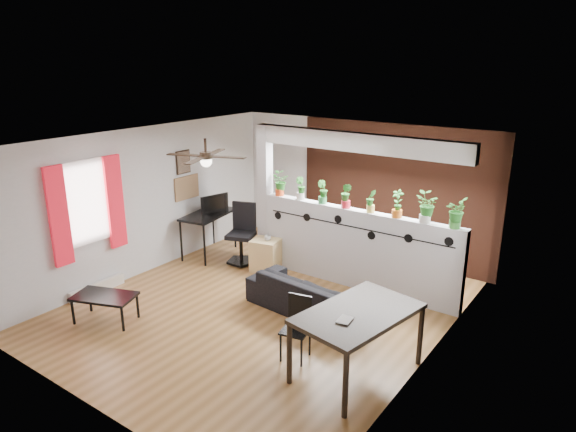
{
  "coord_description": "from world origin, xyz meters",
  "views": [
    {
      "loc": [
        4.5,
        -5.68,
        3.74
      ],
      "look_at": [
        0.04,
        0.6,
        1.34
      ],
      "focal_mm": 32.0,
      "sensor_mm": 36.0,
      "label": 1
    }
  ],
  "objects_px": {
    "potted_plant_2": "(323,191)",
    "sofa": "(309,295)",
    "potted_plant_0": "(280,183)",
    "cube_shelf": "(266,255)",
    "ceiling_fan": "(206,158)",
    "dining_table": "(358,318)",
    "potted_plant_5": "(398,203)",
    "potted_plant_7": "(456,212)",
    "office_chair": "(242,237)",
    "potted_plant_1": "(300,188)",
    "computer_desk": "(208,217)",
    "folding_chair": "(298,321)",
    "potted_plant_3": "(346,195)",
    "coffee_table": "(104,298)",
    "potted_plant_6": "(426,207)",
    "cup": "(268,238)",
    "potted_plant_4": "(371,200)"
  },
  "relations": [
    {
      "from": "potted_plant_2",
      "to": "sofa",
      "type": "distance_m",
      "value": 1.85
    },
    {
      "from": "office_chair",
      "to": "potted_plant_0",
      "type": "bearing_deg",
      "value": 23.5
    },
    {
      "from": "potted_plant_6",
      "to": "folding_chair",
      "type": "distance_m",
      "value": 2.67
    },
    {
      "from": "cube_shelf",
      "to": "dining_table",
      "type": "xyz_separation_m",
      "value": [
        2.86,
        -1.89,
        0.46
      ]
    },
    {
      "from": "potted_plant_3",
      "to": "coffee_table",
      "type": "height_order",
      "value": "potted_plant_3"
    },
    {
      "from": "ceiling_fan",
      "to": "potted_plant_1",
      "type": "xyz_separation_m",
      "value": [
        0.47,
        1.8,
        -0.75
      ]
    },
    {
      "from": "folding_chair",
      "to": "sofa",
      "type": "bearing_deg",
      "value": 115.98
    },
    {
      "from": "computer_desk",
      "to": "folding_chair",
      "type": "xyz_separation_m",
      "value": [
        3.46,
        -1.98,
        -0.27
      ]
    },
    {
      "from": "dining_table",
      "to": "coffee_table",
      "type": "bearing_deg",
      "value": -165.07
    },
    {
      "from": "potted_plant_5",
      "to": "potted_plant_7",
      "type": "height_order",
      "value": "potted_plant_7"
    },
    {
      "from": "cup",
      "to": "folding_chair",
      "type": "height_order",
      "value": "folding_chair"
    },
    {
      "from": "folding_chair",
      "to": "potted_plant_2",
      "type": "bearing_deg",
      "value": 115.01
    },
    {
      "from": "potted_plant_3",
      "to": "potted_plant_4",
      "type": "relative_size",
      "value": 1.1
    },
    {
      "from": "potted_plant_4",
      "to": "cube_shelf",
      "type": "xyz_separation_m",
      "value": [
        -1.88,
        -0.34,
        -1.26
      ]
    },
    {
      "from": "potted_plant_0",
      "to": "office_chair",
      "type": "height_order",
      "value": "potted_plant_0"
    },
    {
      "from": "potted_plant_7",
      "to": "potted_plant_5",
      "type": "bearing_deg",
      "value": -180.0
    },
    {
      "from": "sofa",
      "to": "dining_table",
      "type": "relative_size",
      "value": 1.12
    },
    {
      "from": "sofa",
      "to": "dining_table",
      "type": "height_order",
      "value": "dining_table"
    },
    {
      "from": "cup",
      "to": "potted_plant_5",
      "type": "bearing_deg",
      "value": 8.49
    },
    {
      "from": "potted_plant_5",
      "to": "office_chair",
      "type": "bearing_deg",
      "value": -174.35
    },
    {
      "from": "office_chair",
      "to": "dining_table",
      "type": "height_order",
      "value": "office_chair"
    },
    {
      "from": "potted_plant_3",
      "to": "dining_table",
      "type": "relative_size",
      "value": 0.25
    },
    {
      "from": "cube_shelf",
      "to": "office_chair",
      "type": "xyz_separation_m",
      "value": [
        -0.59,
        0.05,
        0.2
      ]
    },
    {
      "from": "office_chair",
      "to": "potted_plant_2",
      "type": "bearing_deg",
      "value": 10.45
    },
    {
      "from": "potted_plant_2",
      "to": "office_chair",
      "type": "height_order",
      "value": "potted_plant_2"
    },
    {
      "from": "potted_plant_2",
      "to": "cube_shelf",
      "type": "height_order",
      "value": "potted_plant_2"
    },
    {
      "from": "potted_plant_1",
      "to": "cup",
      "type": "bearing_deg",
      "value": -144.25
    },
    {
      "from": "potted_plant_6",
      "to": "cube_shelf",
      "type": "height_order",
      "value": "potted_plant_6"
    },
    {
      "from": "potted_plant_1",
      "to": "potted_plant_5",
      "type": "relative_size",
      "value": 0.9
    },
    {
      "from": "potted_plant_0",
      "to": "folding_chair",
      "type": "relative_size",
      "value": 0.52
    },
    {
      "from": "folding_chair",
      "to": "office_chair",
      "type": "bearing_deg",
      "value": 142.53
    },
    {
      "from": "potted_plant_2",
      "to": "potted_plant_6",
      "type": "relative_size",
      "value": 0.86
    },
    {
      "from": "potted_plant_0",
      "to": "cube_shelf",
      "type": "xyz_separation_m",
      "value": [
        -0.07,
        -0.34,
        -1.29
      ]
    },
    {
      "from": "potted_plant_3",
      "to": "cube_shelf",
      "type": "relative_size",
      "value": 0.71
    },
    {
      "from": "dining_table",
      "to": "potted_plant_0",
      "type": "bearing_deg",
      "value": 141.4
    },
    {
      "from": "potted_plant_7",
      "to": "potted_plant_1",
      "type": "bearing_deg",
      "value": -180.0
    },
    {
      "from": "potted_plant_1",
      "to": "potted_plant_6",
      "type": "relative_size",
      "value": 0.85
    },
    {
      "from": "computer_desk",
      "to": "dining_table",
      "type": "xyz_separation_m",
      "value": [
        4.26,
        -1.88,
        -0.01
      ]
    },
    {
      "from": "potted_plant_2",
      "to": "potted_plant_6",
      "type": "distance_m",
      "value": 1.81
    },
    {
      "from": "potted_plant_7",
      "to": "cup",
      "type": "distance_m",
      "value": 3.34
    },
    {
      "from": "potted_plant_4",
      "to": "computer_desk",
      "type": "bearing_deg",
      "value": -174.02
    },
    {
      "from": "potted_plant_4",
      "to": "coffee_table",
      "type": "bearing_deg",
      "value": -129.61
    },
    {
      "from": "potted_plant_1",
      "to": "sofa",
      "type": "relative_size",
      "value": 0.21
    },
    {
      "from": "potted_plant_5",
      "to": "potted_plant_6",
      "type": "distance_m",
      "value": 0.45
    },
    {
      "from": "potted_plant_6",
      "to": "cup",
      "type": "bearing_deg",
      "value": -172.9
    },
    {
      "from": "folding_chair",
      "to": "potted_plant_3",
      "type": "bearing_deg",
      "value": 105.21
    },
    {
      "from": "ceiling_fan",
      "to": "potted_plant_1",
      "type": "height_order",
      "value": "ceiling_fan"
    },
    {
      "from": "potted_plant_5",
      "to": "folding_chair",
      "type": "xyz_separation_m",
      "value": [
        -0.27,
        -2.32,
        -1.09
      ]
    },
    {
      "from": "ceiling_fan",
      "to": "potted_plant_2",
      "type": "xyz_separation_m",
      "value": [
        0.92,
        1.8,
        -0.75
      ]
    },
    {
      "from": "potted_plant_3",
      "to": "potted_plant_7",
      "type": "xyz_separation_m",
      "value": [
        1.81,
        0.0,
        0.02
      ]
    }
  ]
}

